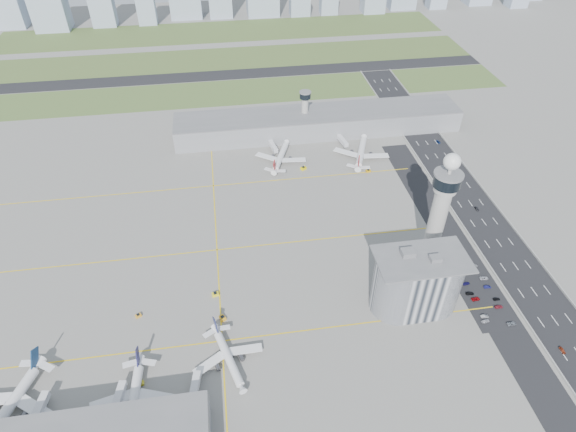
{
  "coord_description": "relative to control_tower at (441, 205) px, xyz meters",
  "views": [
    {
      "loc": [
        -30.33,
        -163.73,
        181.75
      ],
      "look_at": [
        0.0,
        35.0,
        15.0
      ],
      "focal_mm": 30.0,
      "sensor_mm": 36.0,
      "label": 1
    }
  ],
  "objects": [
    {
      "name": "ground",
      "position": [
        -72.0,
        -8.0,
        -35.04
      ],
      "size": [
        1000.0,
        1000.0,
        0.0
      ],
      "primitive_type": "plane",
      "color": "gray"
    },
    {
      "name": "grass_strip_0",
      "position": [
        -92.0,
        217.0,
        -35.0
      ],
      "size": [
        480.0,
        50.0,
        0.08
      ],
      "primitive_type": "cube",
      "color": "#506630",
      "rests_on": "ground"
    },
    {
      "name": "grass_strip_1",
      "position": [
        -92.0,
        292.0,
        -35.0
      ],
      "size": [
        480.0,
        60.0,
        0.08
      ],
      "primitive_type": "cube",
      "color": "#4B622E",
      "rests_on": "ground"
    },
    {
      "name": "grass_strip_2",
      "position": [
        -92.0,
        372.0,
        -35.0
      ],
      "size": [
        480.0,
        70.0,
        0.08
      ],
      "primitive_type": "cube",
      "color": "#3D5227",
      "rests_on": "ground"
    },
    {
      "name": "runway",
      "position": [
        -92.0,
        254.0,
        -34.98
      ],
      "size": [
        480.0,
        22.0,
        0.1
      ],
      "primitive_type": "cube",
      "color": "black",
      "rests_on": "ground"
    },
    {
      "name": "highway",
      "position": [
        43.0,
        -8.0,
        -34.99
      ],
      "size": [
        28.0,
        500.0,
        0.1
      ],
      "primitive_type": "cube",
      "color": "black",
      "rests_on": "ground"
    },
    {
      "name": "barrier_left",
      "position": [
        29.0,
        -8.0,
        -34.44
      ],
      "size": [
        0.6,
        500.0,
        1.2
      ],
      "primitive_type": "cube",
      "color": "#9E9E99",
      "rests_on": "ground"
    },
    {
      "name": "barrier_right",
      "position": [
        57.0,
        -8.0,
        -34.44
      ],
      "size": [
        0.6,
        500.0,
        1.2
      ],
      "primitive_type": "cube",
      "color": "#9E9E99",
      "rests_on": "ground"
    },
    {
      "name": "landside_road",
      "position": [
        18.0,
        -18.0,
        -35.0
      ],
      "size": [
        18.0,
        260.0,
        0.08
      ],
      "primitive_type": "cube",
      "color": "black",
      "rests_on": "ground"
    },
    {
      "name": "parking_lot",
      "position": [
        16.0,
        -30.0,
        -34.99
      ],
      "size": [
        20.0,
        44.0,
        0.1
      ],
      "primitive_type": "cube",
      "color": "black",
      "rests_on": "ground"
    },
    {
      "name": "taxiway_line_h_0",
      "position": [
        -112.0,
        -38.0,
        -35.04
      ],
      "size": [
        260.0,
        0.6,
        0.01
      ],
      "primitive_type": "cube",
      "color": "yellow",
      "rests_on": "ground"
    },
    {
      "name": "taxiway_line_h_1",
      "position": [
        -112.0,
        22.0,
        -35.04
      ],
      "size": [
        260.0,
        0.6,
        0.01
      ],
      "primitive_type": "cube",
      "color": "yellow",
      "rests_on": "ground"
    },
    {
      "name": "taxiway_line_h_2",
      "position": [
        -112.0,
        82.0,
        -35.04
      ],
      "size": [
        260.0,
        0.6,
        0.01
      ],
      "primitive_type": "cube",
      "color": "yellow",
      "rests_on": "ground"
    },
    {
      "name": "taxiway_line_v",
      "position": [
        -112.0,
        22.0,
        -35.04
      ],
      "size": [
        0.6,
        260.0,
        0.01
      ],
      "primitive_type": "cube",
      "color": "yellow",
      "rests_on": "ground"
    },
    {
      "name": "control_tower",
      "position": [
        0.0,
        0.0,
        0.0
      ],
      "size": [
        14.0,
        14.0,
        64.5
      ],
      "color": "#ADAAA5",
      "rests_on": "ground"
    },
    {
      "name": "secondary_tower",
      "position": [
        -42.0,
        142.0,
        -16.24
      ],
      "size": [
        8.6,
        8.6,
        31.9
      ],
      "color": "#ADAAA5",
      "rests_on": "ground"
    },
    {
      "name": "admin_building",
      "position": [
        -20.01,
        -30.0,
        -19.74
      ],
      "size": [
        42.0,
        24.0,
        33.5
      ],
      "color": "#B2B2B7",
      "rests_on": "ground"
    },
    {
      "name": "terminal_pier",
      "position": [
        -32.0,
        140.0,
        -27.14
      ],
      "size": [
        210.0,
        32.0,
        15.8
      ],
      "color": "gray",
      "rests_on": "ground"
    },
    {
      "name": "airplane_near_a",
      "position": [
        -195.94,
        -59.23,
        -28.75
      ],
      "size": [
        51.22,
        55.26,
        12.58
      ],
      "primitive_type": null,
      "rotation": [
        0.0,
        0.0,
        -1.92
      ],
      "color": "white",
      "rests_on": "ground"
    },
    {
      "name": "airplane_near_b",
      "position": [
        -148.0,
        -63.99,
        -29.29
      ],
      "size": [
        37.15,
        42.95,
        11.5
      ],
      "primitive_type": null,
      "rotation": [
        0.0,
        0.0,
        -1.63
      ],
      "color": "white",
      "rests_on": "ground"
    },
    {
      "name": "airplane_near_c",
      "position": [
        -109.48,
        -49.54,
        -29.84
      ],
      "size": [
        41.04,
        44.75,
        10.41
      ],
      "primitive_type": null,
      "rotation": [
        0.0,
        0.0,
        -1.28
      ],
      "color": "white",
      "rests_on": "ground"
    },
    {
      "name": "airplane_far_a",
      "position": [
        -65.09,
        104.88,
        -29.19
      ],
      "size": [
        48.02,
        51.66,
        11.7
      ],
      "primitive_type": null,
      "rotation": [
        0.0,
        0.0,
        1.21
      ],
      "color": "white",
      "rests_on": "ground"
    },
    {
      "name": "airplane_far_b",
      "position": [
        -9.36,
        101.59,
        -28.69
      ],
      "size": [
        52.3,
        56.21,
        12.71
      ],
      "primitive_type": null,
      "rotation": [
        0.0,
        0.0,
        1.2
      ],
      "color": "white",
      "rests_on": "ground"
    },
    {
      "name": "jet_bridge_near_0",
      "position": [
        -185.0,
        -69.0,
        -32.19
      ],
      "size": [
        5.39,
        14.31,
        5.7
      ],
      "primitive_type": null,
      "rotation": [
        0.0,
        0.0,
        1.4
      ],
      "color": "silver",
      "rests_on": "ground"
    },
    {
      "name": "jet_bridge_near_1",
      "position": [
        -155.0,
        -69.0,
        -32.19
      ],
      "size": [
        5.39,
        14.31,
        5.7
      ],
      "primitive_type": null,
      "rotation": [
        0.0,
        0.0,
        1.4
      ],
      "color": "silver",
      "rests_on": "ground"
    },
    {
      "name": "jet_bridge_near_2",
      "position": [
        -125.0,
        -69.0,
        -32.19
      ],
      "size": [
        5.39,
        14.31,
        5.7
      ],
      "primitive_type": null,
      "rotation": [
        0.0,
        0.0,
        1.4
      ],
      "color": "silver",
      "rests_on": "ground"
    },
    {
      "name": "jet_bridge_far_0",
      "position": [
        -70.0,
        124.0,
        -32.19
      ],
      "size": [
        5.39,
        14.31,
        5.7
      ],
      "primitive_type": null,
      "rotation": [
        0.0,
        0.0,
        -1.4
      ],
      "color": "silver",
      "rests_on": "ground"
    },
    {
      "name": "jet_bridge_far_1",
      "position": [
        -20.0,
        124.0,
        -32.19
      ],
      "size": [
        5.39,
        14.31,
        5.7
      ],
      "primitive_type": null,
      "rotation": [
        0.0,
        0.0,
        -1.4
      ],
      "color": "silver",
      "rests_on": "ground"
    },
    {
      "name": "tug_0",
      "position": [
        -150.5,
        -18.09,
        -34.25
      ],
      "size": [
        3.29,
        2.97,
        1.58
      ],
      "primitive_type": null,
      "rotation": [
        0.0,
        0.0,
        -1.06
      ],
      "color": "gold",
      "rests_on": "ground"
    },
    {
      "name": "tug_1",
      "position": [
        -146.55,
        -54.39,
        -34.21
      ],
      "size": [
        2.96,
        2.13,
        1.65
      ],
      "primitive_type": null,
      "rotation": [
        0.0,
        0.0,
        -1.51
      ],
      "color": "yellow",
      "rests_on": "ground"
    },
    {
      "name": "tug_2",
      "position": [
        -111.15,
        -25.65,
        -34.08
      ],
      "size": [
        3.6,
        4.01,
        1.93
      ],
      "primitive_type": null,
      "rotation": [
        0.0,
        0.0,
        0.5
      ],
      "color": "#F6A91F",
      "rests_on": "ground"
    },
    {
      "name": "tug_3",
      "position": [
        -114.02,
        -10.39,
        -34.08
      ],
      "size": [
        3.69,
        2.89,
        1.92
      ],
      "primitive_type": null,
      "rotation": [
        0.0,
        0.0,
        1.77
      ],
      "color": "yellow",
      "rests_on": "ground"
    },
    {
      "name": "tug_4",
      "position": [
        -51.67,
        91.96,
        -33.99
      ],
      "size": [
        4.39,
        4.01,
        2.11
      ],
      "primitive_type": null,
      "rotation": [
        0.0,
        0.0,
        -1.03
      ],
      "color": "#FADE04",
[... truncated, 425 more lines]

